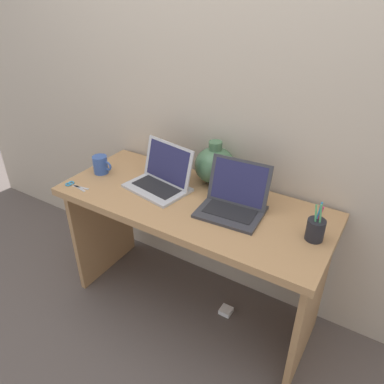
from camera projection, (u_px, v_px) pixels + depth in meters
ground_plane at (192, 304)px, 2.28m from camera, size 6.00×6.00×0.00m
back_wall at (226, 97)px, 1.90m from camera, size 4.40×0.04×2.40m
desk at (192, 227)px, 1.97m from camera, size 1.42×0.59×0.75m
laptop_left at (162, 176)px, 1.98m from camera, size 0.36×0.29×0.23m
laptop_right at (235, 198)px, 1.79m from camera, size 0.32×0.27×0.23m
green_vase at (215, 165)px, 2.01m from camera, size 0.22×0.22×0.24m
coffee_mug at (101, 165)px, 2.12m from camera, size 0.12×0.08×0.10m
pen_cup at (315, 229)px, 1.59m from camera, size 0.08×0.08×0.19m
scissors at (73, 185)px, 2.02m from camera, size 0.15×0.05×0.01m
power_brick at (226, 311)px, 2.21m from camera, size 0.07×0.07×0.03m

